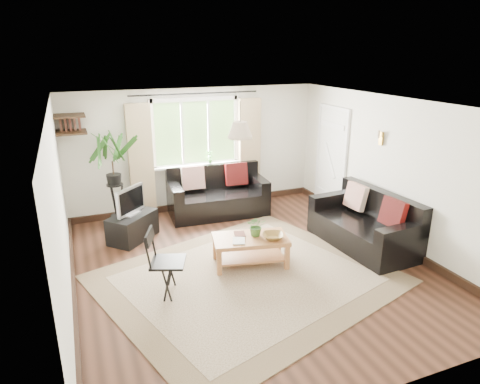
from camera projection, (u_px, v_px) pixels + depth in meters
name	position (u px, v px, depth m)	size (l,w,h in m)	color
floor	(250.00, 266.00, 6.42)	(5.50, 5.50, 0.00)	black
ceiling	(251.00, 104.00, 5.65)	(5.50, 5.50, 0.00)	white
wall_back	(196.00, 150.00, 8.45)	(5.00, 0.02, 2.40)	silver
wall_front	(379.00, 285.00, 3.62)	(5.00, 0.02, 2.40)	silver
wall_left	(60.00, 215.00, 5.15)	(0.02, 5.50, 2.40)	silver
wall_right	(392.00, 172.00, 6.92)	(0.02, 5.50, 2.40)	silver
rug	(247.00, 279.00, 6.04)	(3.75, 3.21, 0.02)	#BBAC91
window	(196.00, 133.00, 8.31)	(2.50, 0.16, 2.16)	white
door	(331.00, 160.00, 8.47)	(0.06, 0.96, 2.06)	silver
corner_shelf	(70.00, 124.00, 7.22)	(0.50, 0.50, 0.34)	black
pendant_lamp	(240.00, 126.00, 6.11)	(0.36, 0.36, 0.54)	beige
wall_sconce	(380.00, 136.00, 6.99)	(0.12, 0.12, 0.28)	beige
sofa_back	(218.00, 192.00, 8.32)	(1.87, 0.93, 0.88)	black
sofa_right	(363.00, 222.00, 6.94)	(0.91, 1.82, 0.86)	black
coffee_table	(250.00, 251.00, 6.39)	(1.10, 0.60, 0.45)	brown
table_plant	(256.00, 226.00, 6.34)	(0.28, 0.24, 0.31)	#386127
bowl	(273.00, 236.00, 6.27)	(0.31, 0.31, 0.08)	olive
book_a	(233.00, 241.00, 6.18)	(0.18, 0.24, 0.02)	silver
book_b	(234.00, 234.00, 6.40)	(0.16, 0.21, 0.02)	#502920
tv_stand	(133.00, 227.00, 7.26)	(0.85, 0.48, 0.46)	black
tv	(130.00, 200.00, 7.10)	(0.65, 0.22, 0.50)	#A5A5AA
palm_stand	(114.00, 181.00, 7.63)	(0.67, 0.67, 1.73)	black
folding_chair	(168.00, 263.00, 5.54)	(0.47, 0.47, 0.92)	black
sill_plant	(210.00, 157.00, 8.48)	(0.14, 0.10, 0.27)	#2D6023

